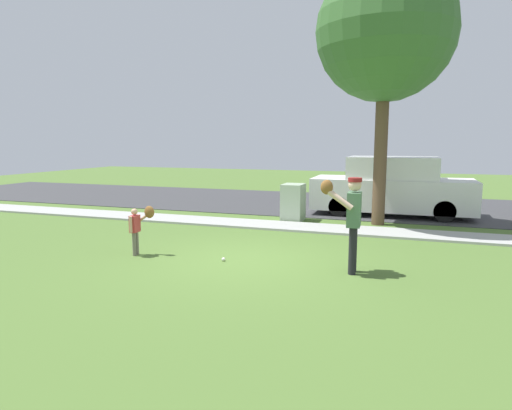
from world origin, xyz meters
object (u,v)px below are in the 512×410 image
Objects in this scene: utility_cabinet at (293,202)px; parked_van_white at (392,188)px; baseball at (223,259)px; person_adult at (352,214)px; person_child at (139,224)px; street_tree_near at (385,33)px.

parked_van_white is at bearing 35.76° from utility_cabinet.
baseball is 7.55m from parked_van_white.
parked_van_white is at bearing 66.75° from baseball.
person_adult is 1.57× the size of utility_cabinet.
person_adult is 2.72m from baseball.
person_child is at bearing -112.25° from utility_cabinet.
baseball is at bearing -113.25° from parked_van_white.
person_adult is 23.58× the size of baseball.
person_adult reaches higher than baseball.
person_child is at bearing -124.49° from parked_van_white.
street_tree_near is at bearing 62.29° from baseball.
parked_van_white is at bearing 80.94° from street_tree_near.
utility_cabinet is 0.22× the size of parked_van_white.
street_tree_near is 4.78m from parked_van_white.
parked_van_white reaches higher than utility_cabinet.
person_adult reaches higher than utility_cabinet.
utility_cabinet is 5.37m from street_tree_near.
utility_cabinet is at bearing 65.19° from person_child.
baseball is 0.01× the size of parked_van_white.
person_child is at bearing -0.72° from person_adult.
utility_cabinet is (0.20, 4.90, 0.52)m from baseball.
parked_van_white is (2.76, 1.99, 0.35)m from utility_cabinet.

